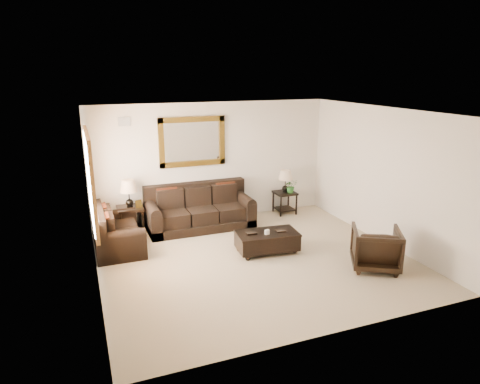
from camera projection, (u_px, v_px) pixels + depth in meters
name	position (u px, v px, depth m)	size (l,w,h in m)	color
room	(255.00, 189.00, 7.53)	(5.51, 5.01, 2.71)	gray
window	(91.00, 180.00, 7.35)	(0.07, 1.96, 1.66)	white
mirror	(192.00, 142.00, 9.44)	(1.50, 0.06, 1.10)	#533A10
air_vent	(124.00, 122.00, 8.83)	(0.25, 0.02, 0.18)	#999999
sofa	(199.00, 212.00, 9.48)	(2.31, 1.00, 0.95)	black
loveseat	(115.00, 234.00, 8.30)	(0.89, 1.49, 0.84)	black
end_table_left	(129.00, 199.00, 8.99)	(0.53, 0.53, 1.17)	black
end_table_right	(285.00, 185.00, 10.29)	(0.49, 0.49, 1.08)	black
coffee_table	(267.00, 240.00, 8.18)	(1.22, 0.73, 0.50)	black
armchair	(376.00, 246.00, 7.47)	(0.79, 0.74, 0.81)	black
potted_plant	(291.00, 187.00, 10.26)	(0.29, 0.32, 0.25)	#20551D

